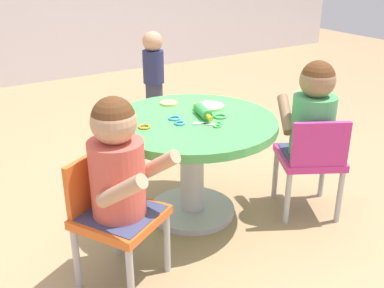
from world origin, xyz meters
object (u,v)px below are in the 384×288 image
object	(u,v)px
seated_child_right	(314,113)
craft_scissors	(212,125)
rolling_pin	(203,111)
seated_child_left	(118,164)
toddler_standing	(153,70)
child_chair_left	(113,213)
child_chair_right	(311,159)
craft_table	(192,145)

from	to	relation	value
seated_child_right	craft_scissors	size ratio (longest dim) A/B	3.80
seated_child_right	rolling_pin	xyz separation A→B (m)	(-0.46, 0.28, 0.01)
seated_child_left	seated_child_right	world-z (taller)	same
toddler_standing	craft_scissors	distance (m)	1.70
child_chair_left	craft_scissors	bearing A→B (deg)	14.49
child_chair_left	seated_child_right	bearing A→B (deg)	-0.84
child_chair_left	craft_scissors	distance (m)	0.62
toddler_standing	seated_child_left	bearing A→B (deg)	-121.07
rolling_pin	child_chair_left	bearing A→B (deg)	-155.70
rolling_pin	craft_scissors	distance (m)	0.13
craft_scissors	child_chair_right	bearing A→B (deg)	-22.88
craft_table	child_chair_right	bearing A→B (deg)	-31.87
craft_table	child_chair_left	xyz separation A→B (m)	(-0.53, -0.26, -0.07)
seated_child_right	rolling_pin	bearing A→B (deg)	147.99
toddler_standing	seated_child_right	bearing A→B (deg)	-91.40
seated_child_left	seated_child_right	distance (m)	1.03
seated_child_left	seated_child_right	size ratio (longest dim) A/B	1.00
seated_child_right	seated_child_left	bearing A→B (deg)	-178.93
seated_child_right	child_chair_left	bearing A→B (deg)	179.16
craft_table	seated_child_left	world-z (taller)	seated_child_left
child_chair_right	craft_table	bearing A→B (deg)	148.13
child_chair_left	toddler_standing	world-z (taller)	toddler_standing
seated_child_left	craft_scissors	xyz separation A→B (m)	(0.55, 0.18, -0.01)
child_chair_left	seated_child_left	xyz separation A→B (m)	(0.02, -0.03, 0.23)
toddler_standing	child_chair_left	bearing A→B (deg)	-122.03
child_chair_left	seated_child_right	xyz separation A→B (m)	(1.05, -0.02, 0.23)
seated_child_left	toddler_standing	size ratio (longest dim) A/B	0.76
seated_child_right	craft_scissors	distance (m)	0.51
child_chair_right	craft_scissors	size ratio (longest dim) A/B	4.00
child_chair_left	rolling_pin	size ratio (longest dim) A/B	2.34
child_chair_left	seated_child_right	size ratio (longest dim) A/B	1.05
seated_child_right	toddler_standing	xyz separation A→B (m)	(0.04, 1.77, -0.17)
toddler_standing	rolling_pin	bearing A→B (deg)	-108.61
child_chair_left	seated_child_left	distance (m)	0.23
rolling_pin	seated_child_left	bearing A→B (deg)	-152.21
child_chair_left	craft_table	bearing A→B (deg)	26.28
seated_child_left	child_chair_left	bearing A→B (deg)	119.64
seated_child_left	child_chair_right	bearing A→B (deg)	-0.89
child_chair_left	child_chair_right	xyz separation A→B (m)	(1.03, -0.05, 0.00)
child_chair_right	toddler_standing	world-z (taller)	toddler_standing
seated_child_right	toddler_standing	bearing A→B (deg)	88.60
craft_table	rolling_pin	size ratio (longest dim) A/B	3.59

